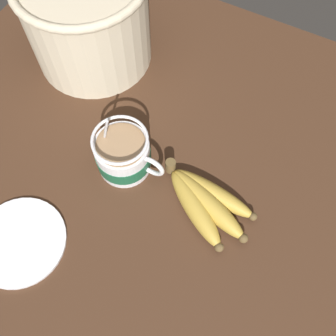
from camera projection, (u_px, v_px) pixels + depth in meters
table at (138, 183)px, 74.77cm from camera, size 107.27×107.27×3.69cm
coffee_mug at (123, 155)px, 70.88cm from camera, size 14.21×10.57×14.22cm
banana_bunch at (205, 202)px, 69.03cm from camera, size 19.69×13.00×4.21cm
woven_basket at (88, 18)px, 78.00cm from camera, size 27.03×27.03×20.24cm
small_plate at (20, 241)px, 67.32cm from camera, size 16.81×16.81×0.60cm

